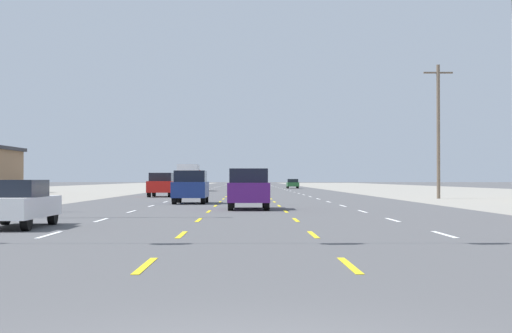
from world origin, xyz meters
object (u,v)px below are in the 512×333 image
at_px(suv_center_turn_near, 249,188).
at_px(sedan_far_right_farther, 293,184).
at_px(suv_far_left_midfar, 162,184).
at_px(sedan_far_left_nearest, 15,203).
at_px(suv_inner_left_mid, 191,186).
at_px(streetlight_right_row_0, 503,83).
at_px(box_truck_far_left_far, 189,176).

height_order(suv_center_turn_near, sedan_far_right_farther, suv_center_turn_near).
relative_size(suv_center_turn_near, suv_far_left_midfar, 1.00).
xyz_separation_m(sedan_far_left_nearest, suv_center_turn_near, (7.16, 14.50, 0.27)).
distance_m(sedan_far_left_nearest, suv_far_left_midfar, 41.51).
relative_size(suv_inner_left_mid, suv_far_left_midfar, 1.00).
bearing_deg(suv_far_left_midfar, streetlight_right_row_0, -64.84).
distance_m(suv_center_turn_near, suv_inner_left_mid, 9.83).
bearing_deg(suv_inner_left_mid, suv_far_left_midfar, 101.63).
bearing_deg(suv_center_turn_near, streetlight_right_row_0, -42.26).
bearing_deg(suv_inner_left_mid, streetlight_right_row_0, -53.83).
bearing_deg(sedan_far_left_nearest, sedan_far_right_farther, 81.87).
relative_size(suv_far_left_midfar, sedan_far_right_farther, 1.09).
bearing_deg(box_truck_far_left_far, suv_inner_left_mid, -85.70).
bearing_deg(suv_inner_left_mid, suv_center_turn_near, -69.30).
height_order(sedan_far_left_nearest, box_truck_far_left_far, box_truck_far_left_far).
distance_m(box_truck_far_left_far, sedan_far_right_farther, 29.93).
xyz_separation_m(sedan_far_left_nearest, suv_far_left_midfar, (0.02, 41.51, 0.27)).
bearing_deg(sedan_far_left_nearest, suv_far_left_midfar, 89.98).
relative_size(box_truck_far_left_far, streetlight_right_row_0, 0.81).
height_order(suv_inner_left_mid, streetlight_right_row_0, streetlight_right_row_0).
relative_size(suv_inner_left_mid, box_truck_far_left_far, 0.68).
bearing_deg(suv_center_turn_near, suv_inner_left_mid, 110.70).
distance_m(sedan_far_left_nearest, suv_center_turn_near, 16.17).
distance_m(suv_center_turn_near, streetlight_right_row_0, 13.70).
distance_m(sedan_far_left_nearest, box_truck_far_left_far, 72.78).
height_order(suv_inner_left_mid, sedan_far_right_farther, suv_inner_left_mid).
relative_size(sedan_far_left_nearest, suv_inner_left_mid, 0.92).
bearing_deg(streetlight_right_row_0, sedan_far_right_farther, 91.64).
xyz_separation_m(suv_center_turn_near, sedan_far_right_farther, (7.00, 84.61, -0.27)).
distance_m(sedan_far_left_nearest, sedan_far_right_farther, 100.11).
relative_size(sedan_far_left_nearest, sedan_far_right_farther, 1.00).
relative_size(sedan_far_left_nearest, suv_center_turn_near, 0.92).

